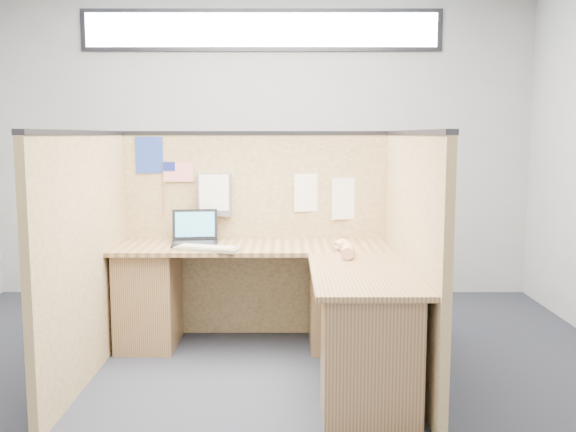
{
  "coord_description": "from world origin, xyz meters",
  "views": [
    {
      "loc": [
        0.24,
        -3.77,
        1.5
      ],
      "look_at": [
        0.24,
        0.5,
        0.96
      ],
      "focal_mm": 40.0,
      "sensor_mm": 36.0,
      "label": 1
    }
  ],
  "objects_px": {
    "mouse": "(342,247)",
    "laptop": "(196,236)",
    "keyboard": "(207,248)",
    "l_desk": "(279,307)"
  },
  "relations": [
    {
      "from": "keyboard",
      "to": "mouse",
      "type": "xyz_separation_m",
      "value": [
        0.91,
        0.0,
        0.01
      ]
    },
    {
      "from": "mouse",
      "to": "laptop",
      "type": "bearing_deg",
      "value": 165.0
    },
    {
      "from": "laptop",
      "to": "keyboard",
      "type": "bearing_deg",
      "value": -74.25
    },
    {
      "from": "laptop",
      "to": "mouse",
      "type": "relative_size",
      "value": 3.02
    },
    {
      "from": "laptop",
      "to": "mouse",
      "type": "bearing_deg",
      "value": -21.85
    },
    {
      "from": "laptop",
      "to": "mouse",
      "type": "distance_m",
      "value": 1.06
    },
    {
      "from": "keyboard",
      "to": "mouse",
      "type": "distance_m",
      "value": 0.91
    },
    {
      "from": "l_desk",
      "to": "laptop",
      "type": "bearing_deg",
      "value": 142.26
    },
    {
      "from": "mouse",
      "to": "l_desk",
      "type": "bearing_deg",
      "value": -155.91
    },
    {
      "from": "laptop",
      "to": "mouse",
      "type": "xyz_separation_m",
      "value": [
        1.02,
        -0.27,
        -0.03
      ]
    }
  ]
}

